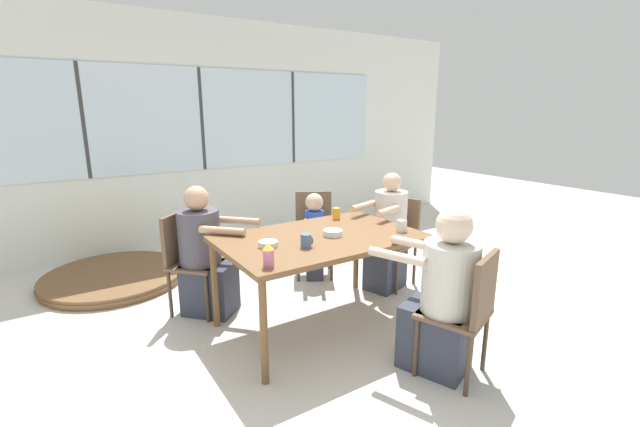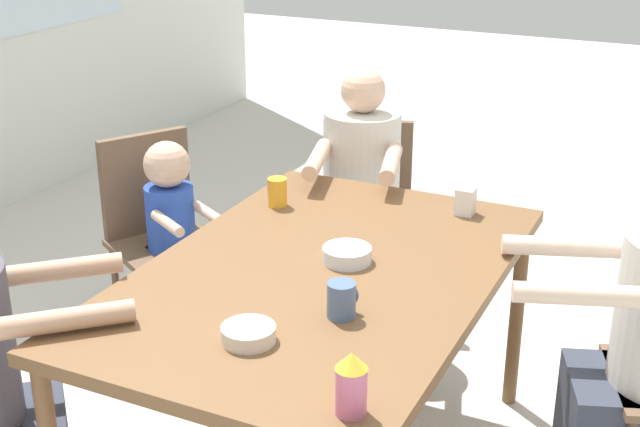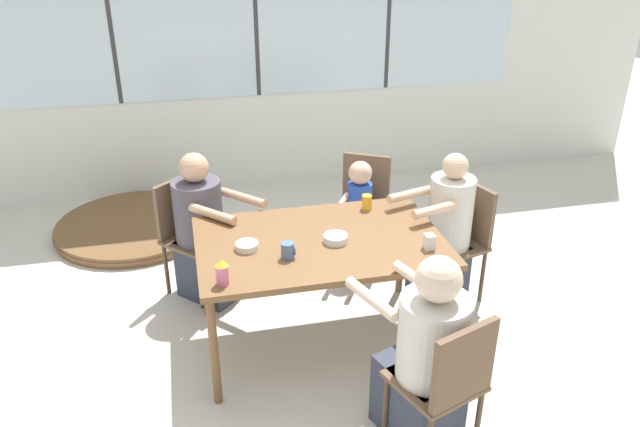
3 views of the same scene
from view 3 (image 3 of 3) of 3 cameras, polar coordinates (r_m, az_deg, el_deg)
ground_plane at (r=4.27m, az=0.00°, el=-11.39°), size 16.00×16.00×0.00m
wall_back_with_windows at (r=6.19m, az=-5.84°, el=14.91°), size 8.40×0.08×2.80m
dining_table at (r=3.88m, az=0.00°, el=-3.19°), size 1.52×0.99×0.76m
chair_for_woman_green_shirt at (r=4.59m, az=12.91°, el=-1.62°), size 0.50×0.50×0.86m
chair_for_man_blue_shirt at (r=4.65m, az=-12.09°, el=-1.15°), size 0.57×0.57×0.86m
chair_for_man_teal_shirt at (r=3.24m, az=11.67°, el=-14.53°), size 0.51×0.51×0.86m
chair_for_toddler at (r=4.98m, az=3.97°, el=1.28°), size 0.55×0.55×0.86m
person_woman_green_shirt at (r=4.49m, az=11.31°, el=-2.17°), size 0.62×0.45×1.13m
person_man_blue_shirt at (r=4.55m, az=-10.54°, el=-1.98°), size 0.67×0.69×1.11m
person_man_teal_shirt at (r=3.34m, az=9.60°, el=-13.18°), size 0.55×0.72×1.13m
person_toddler at (r=4.88m, az=3.52°, el=-0.34°), size 0.34×0.39×0.89m
coffee_mug at (r=3.64m, az=-2.94°, el=-3.38°), size 0.08×0.08×0.10m
sippy_cup at (r=3.42m, az=-8.95°, el=-5.28°), size 0.07×0.07×0.15m
juice_glass at (r=4.24m, az=4.31°, el=1.05°), size 0.07×0.07×0.10m
milk_carton_small at (r=3.79m, az=9.97°, el=-2.55°), size 0.06×0.06×0.09m
bowl_white_shallow at (r=3.82m, az=1.44°, el=-2.29°), size 0.15×0.15×0.05m
bowl_cereal at (r=3.77m, az=-6.70°, el=-2.97°), size 0.14×0.14×0.04m
folded_table_stack at (r=5.82m, az=-16.55°, el=-1.10°), size 1.38×1.38×0.09m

